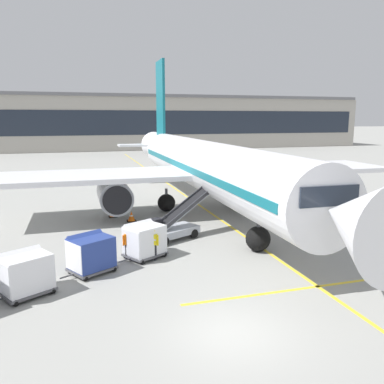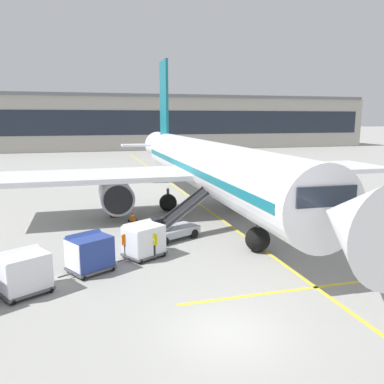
{
  "view_description": "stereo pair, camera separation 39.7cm",
  "coord_description": "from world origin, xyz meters",
  "px_view_note": "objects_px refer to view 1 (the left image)",
  "views": [
    {
      "loc": [
        -4.93,
        -11.79,
        7.44
      ],
      "look_at": [
        1.79,
        10.82,
        3.03
      ],
      "focal_mm": 36.98,
      "sensor_mm": 36.0,
      "label": 1
    },
    {
      "loc": [
        -4.55,
        -11.9,
        7.44
      ],
      "look_at": [
        1.79,
        10.82,
        3.03
      ],
      "focal_mm": 36.98,
      "sensor_mm": 36.0,
      "label": 2
    }
  ],
  "objects_px": {
    "ground_crew_by_carts": "(153,242)",
    "ground_crew_by_loader": "(128,242)",
    "baggage_cart_second": "(91,253)",
    "parked_airplane": "(204,166)",
    "baggage_cart_lead": "(144,240)",
    "belt_loader": "(175,225)",
    "baggage_cart_third": "(25,273)",
    "safety_cone_engine_keepout": "(131,216)",
    "safety_cone_wingtip": "(113,212)"
  },
  "relations": [
    {
      "from": "baggage_cart_second",
      "to": "ground_crew_by_loader",
      "type": "distance_m",
      "value": 2.33
    },
    {
      "from": "ground_crew_by_carts",
      "to": "ground_crew_by_loader",
      "type": "bearing_deg",
      "value": 161.76
    },
    {
      "from": "baggage_cart_third",
      "to": "ground_crew_by_loader",
      "type": "xyz_separation_m",
      "value": [
        4.75,
        3.03,
        -0.0
      ]
    },
    {
      "from": "baggage_cart_second",
      "to": "ground_crew_by_loader",
      "type": "xyz_separation_m",
      "value": [
        1.97,
        1.24,
        -0.0
      ]
    },
    {
      "from": "parked_airplane",
      "to": "belt_loader",
      "type": "height_order",
      "value": "parked_airplane"
    },
    {
      "from": "safety_cone_engine_keepout",
      "to": "safety_cone_wingtip",
      "type": "xyz_separation_m",
      "value": [
        -1.17,
        1.69,
        0.01
      ]
    },
    {
      "from": "baggage_cart_lead",
      "to": "ground_crew_by_carts",
      "type": "distance_m",
      "value": 0.69
    },
    {
      "from": "ground_crew_by_loader",
      "to": "safety_cone_wingtip",
      "type": "distance_m",
      "value": 9.71
    },
    {
      "from": "baggage_cart_lead",
      "to": "baggage_cart_second",
      "type": "relative_size",
      "value": 1.0
    },
    {
      "from": "belt_loader",
      "to": "baggage_cart_third",
      "type": "xyz_separation_m",
      "value": [
        -8.06,
        -6.05,
        0.12
      ]
    },
    {
      "from": "baggage_cart_third",
      "to": "safety_cone_engine_keepout",
      "type": "bearing_deg",
      "value": 61.3
    },
    {
      "from": "parked_airplane",
      "to": "ground_crew_by_loader",
      "type": "distance_m",
      "value": 12.27
    },
    {
      "from": "parked_airplane",
      "to": "safety_cone_wingtip",
      "type": "xyz_separation_m",
      "value": [
        -7.21,
        0.22,
        -3.33
      ]
    },
    {
      "from": "ground_crew_by_carts",
      "to": "safety_cone_wingtip",
      "type": "relative_size",
      "value": 2.29
    },
    {
      "from": "ground_crew_by_carts",
      "to": "safety_cone_wingtip",
      "type": "xyz_separation_m",
      "value": [
        -1.17,
        10.11,
        -0.63
      ]
    },
    {
      "from": "parked_airplane",
      "to": "baggage_cart_lead",
      "type": "xyz_separation_m",
      "value": [
        -6.45,
        -9.34,
        -2.7
      ]
    },
    {
      "from": "ground_crew_by_loader",
      "to": "baggage_cart_third",
      "type": "bearing_deg",
      "value": -147.47
    },
    {
      "from": "safety_cone_wingtip",
      "to": "baggage_cart_third",
      "type": "bearing_deg",
      "value": -110.92
    },
    {
      "from": "baggage_cart_third",
      "to": "baggage_cart_lead",
      "type": "bearing_deg",
      "value": 29.3
    },
    {
      "from": "parked_airplane",
      "to": "ground_crew_by_carts",
      "type": "height_order",
      "value": "parked_airplane"
    },
    {
      "from": "belt_loader",
      "to": "safety_cone_engine_keepout",
      "type": "xyz_separation_m",
      "value": [
        -2.03,
        4.97,
        -0.52
      ]
    },
    {
      "from": "belt_loader",
      "to": "ground_crew_by_carts",
      "type": "distance_m",
      "value": 4.0
    },
    {
      "from": "baggage_cart_lead",
      "to": "safety_cone_engine_keepout",
      "type": "xyz_separation_m",
      "value": [
        0.41,
        7.86,
        -0.64
      ]
    },
    {
      "from": "baggage_cart_lead",
      "to": "belt_loader",
      "type": "bearing_deg",
      "value": 49.9
    },
    {
      "from": "baggage_cart_second",
      "to": "parked_airplane",
      "type": "bearing_deg",
      "value": 49.0
    },
    {
      "from": "parked_airplane",
      "to": "ground_crew_by_loader",
      "type": "height_order",
      "value": "parked_airplane"
    },
    {
      "from": "baggage_cart_second",
      "to": "safety_cone_wingtip",
      "type": "distance_m",
      "value": 11.14
    },
    {
      "from": "baggage_cart_second",
      "to": "safety_cone_engine_keepout",
      "type": "bearing_deg",
      "value": 70.55
    },
    {
      "from": "safety_cone_wingtip",
      "to": "baggage_cart_second",
      "type": "bearing_deg",
      "value": -100.82
    },
    {
      "from": "baggage_cart_second",
      "to": "safety_cone_engine_keepout",
      "type": "relative_size",
      "value": 3.68
    },
    {
      "from": "baggage_cart_lead",
      "to": "baggage_cart_third",
      "type": "bearing_deg",
      "value": -150.7
    },
    {
      "from": "ground_crew_by_loader",
      "to": "safety_cone_wingtip",
      "type": "relative_size",
      "value": 2.29
    },
    {
      "from": "parked_airplane",
      "to": "ground_crew_by_carts",
      "type": "distance_m",
      "value": 11.9
    },
    {
      "from": "baggage_cart_second",
      "to": "safety_cone_engine_keepout",
      "type": "height_order",
      "value": "baggage_cart_second"
    },
    {
      "from": "ground_crew_by_carts",
      "to": "safety_cone_wingtip",
      "type": "distance_m",
      "value": 10.2
    },
    {
      "from": "baggage_cart_third",
      "to": "safety_cone_wingtip",
      "type": "xyz_separation_m",
      "value": [
        4.86,
        12.72,
        -0.63
      ]
    },
    {
      "from": "ground_crew_by_loader",
      "to": "parked_airplane",
      "type": "bearing_deg",
      "value": 52.25
    },
    {
      "from": "belt_loader",
      "to": "baggage_cart_second",
      "type": "height_order",
      "value": "belt_loader"
    },
    {
      "from": "baggage_cart_third",
      "to": "safety_cone_engine_keepout",
      "type": "height_order",
      "value": "baggage_cart_third"
    },
    {
      "from": "belt_loader",
      "to": "parked_airplane",
      "type": "bearing_deg",
      "value": 58.09
    },
    {
      "from": "baggage_cart_lead",
      "to": "safety_cone_wingtip",
      "type": "distance_m",
      "value": 9.61
    },
    {
      "from": "baggage_cart_lead",
      "to": "ground_crew_by_carts",
      "type": "bearing_deg",
      "value": -53.72
    },
    {
      "from": "baggage_cart_lead",
      "to": "safety_cone_wingtip",
      "type": "height_order",
      "value": "baggage_cart_lead"
    },
    {
      "from": "safety_cone_engine_keepout",
      "to": "ground_crew_by_loader",
      "type": "bearing_deg",
      "value": -99.14
    },
    {
      "from": "belt_loader",
      "to": "baggage_cart_lead",
      "type": "relative_size",
      "value": 1.91
    },
    {
      "from": "baggage_cart_second",
      "to": "ground_crew_by_loader",
      "type": "height_order",
      "value": "baggage_cart_second"
    },
    {
      "from": "belt_loader",
      "to": "safety_cone_engine_keepout",
      "type": "height_order",
      "value": "belt_loader"
    },
    {
      "from": "parked_airplane",
      "to": "ground_crew_by_loader",
      "type": "relative_size",
      "value": 23.67
    },
    {
      "from": "ground_crew_by_loader",
      "to": "ground_crew_by_carts",
      "type": "relative_size",
      "value": 1.0
    },
    {
      "from": "parked_airplane",
      "to": "baggage_cart_third",
      "type": "bearing_deg",
      "value": -134.02
    }
  ]
}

